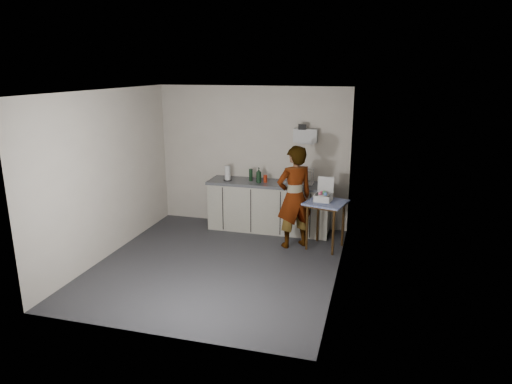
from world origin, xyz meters
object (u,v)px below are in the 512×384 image
(paper_towel, at_px, (228,174))
(bakery_box, at_px, (323,196))
(dark_bottle, at_px, (251,175))
(kitchen_counter, at_px, (269,208))
(dish_rack, at_px, (302,181))
(side_table, at_px, (326,208))
(soda_can, at_px, (265,179))
(standing_man, at_px, (294,197))
(soap_bottle, at_px, (259,175))

(paper_towel, distance_m, bakery_box, 1.89)
(dark_bottle, xyz_separation_m, paper_towel, (-0.42, -0.07, 0.02))
(kitchen_counter, bearing_deg, dish_rack, 3.32)
(side_table, bearing_deg, soda_can, 168.47)
(kitchen_counter, distance_m, dish_rack, 0.80)
(standing_man, height_order, dark_bottle, standing_man)
(side_table, relative_size, dark_bottle, 3.56)
(dish_rack, xyz_separation_m, bakery_box, (0.45, -0.58, -0.09))
(soda_can, bearing_deg, soap_bottle, -147.09)
(dark_bottle, distance_m, bakery_box, 1.51)
(dark_bottle, bearing_deg, dish_rack, 1.97)
(dark_bottle, bearing_deg, standing_man, -35.69)
(side_table, relative_size, bakery_box, 2.13)
(side_table, distance_m, paper_towel, 1.98)
(soap_bottle, distance_m, paper_towel, 0.60)
(kitchen_counter, relative_size, bakery_box, 5.96)
(kitchen_counter, xyz_separation_m, bakery_box, (1.05, -0.55, 0.46))
(soda_can, bearing_deg, dish_rack, 4.47)
(paper_towel, bearing_deg, dark_bottle, 10.05)
(standing_man, bearing_deg, bakery_box, 157.95)
(soda_can, bearing_deg, paper_towel, -175.49)
(paper_towel, distance_m, dish_rack, 1.37)
(dark_bottle, xyz_separation_m, bakery_box, (1.40, -0.55, -0.14))
(kitchen_counter, relative_size, dark_bottle, 9.96)
(side_table, height_order, bakery_box, bakery_box)
(paper_towel, bearing_deg, soda_can, 4.51)
(soap_bottle, distance_m, dark_bottle, 0.20)
(soap_bottle, xyz_separation_m, dish_rack, (0.77, 0.12, -0.08))
(standing_man, height_order, soap_bottle, standing_man)
(soda_can, bearing_deg, kitchen_counter, 13.61)
(side_table, xyz_separation_m, dark_bottle, (-1.45, 0.60, 0.32))
(soap_bottle, distance_m, dish_rack, 0.78)
(side_table, height_order, paper_towel, paper_towel)
(standing_man, bearing_deg, kitchen_counter, -86.01)
(standing_man, distance_m, soda_can, 0.93)
(dark_bottle, distance_m, dish_rack, 0.95)
(soap_bottle, bearing_deg, dish_rack, 8.80)
(kitchen_counter, xyz_separation_m, paper_towel, (-0.77, -0.07, 0.61))
(standing_man, xyz_separation_m, paper_towel, (-1.36, 0.60, 0.18))
(side_table, bearing_deg, dark_bottle, 172.36)
(kitchen_counter, height_order, dish_rack, dish_rack)
(standing_man, xyz_separation_m, dark_bottle, (-0.94, 0.67, 0.16))
(dish_rack, bearing_deg, soda_can, -175.53)
(standing_man, distance_m, bakery_box, 0.48)
(standing_man, distance_m, dark_bottle, 1.16)
(standing_man, xyz_separation_m, soda_can, (-0.66, 0.65, 0.12))
(side_table, xyz_separation_m, standing_man, (-0.52, -0.07, 0.16))
(standing_man, distance_m, soap_bottle, 0.98)
(soda_can, relative_size, bakery_box, 0.35)
(dish_rack, height_order, bakery_box, bakery_box)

